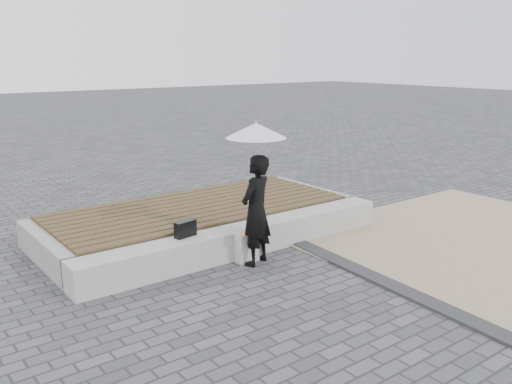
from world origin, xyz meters
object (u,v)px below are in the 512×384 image
Objects in this scene: parasol at (256,130)px; woman at (256,210)px; handbag at (185,229)px; canvas_tote at (249,247)px; seating_ledge at (243,239)px.

woman is at bearing 0.00° from parasol.
handbag reaches higher than canvas_tote.
handbag is 0.91m from canvas_tote.
parasol is 1.61m from canvas_tote.
woman is (-0.10, -0.45, 0.55)m from seating_ledge.
parasol is at bearing -102.66° from seating_ledge.
woman is at bearing -84.58° from canvas_tote.
canvas_tote is at bearing 95.82° from parasol.
canvas_tote is at bearing -106.67° from woman.
canvas_tote is (-0.01, 0.13, -0.54)m from woman.
seating_ledge is 16.26× the size of handbag.
seating_ledge is at bearing -125.15° from woman.
parasol is at bearing -84.58° from canvas_tote.
canvas_tote reaches higher than seating_ledge.
handbag is at bearing -56.36° from woman.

